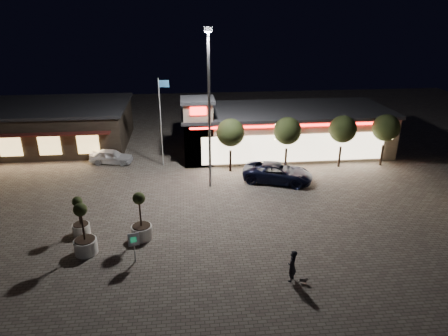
{
  "coord_description": "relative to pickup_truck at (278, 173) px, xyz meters",
  "views": [
    {
      "loc": [
        0.09,
        -21.63,
        13.85
      ],
      "look_at": [
        2.92,
        6.0,
        2.38
      ],
      "focal_mm": 32.0,
      "sensor_mm": 36.0,
      "label": 1
    }
  ],
  "objects": [
    {
      "name": "string_tree_b",
      "position": [
        1.33,
        2.69,
        2.76
      ],
      "size": [
        2.42,
        2.42,
        4.79
      ],
      "color": "#332319",
      "rests_on": "ground"
    },
    {
      "name": "string_tree_c",
      "position": [
        6.33,
        2.69,
        2.76
      ],
      "size": [
        2.42,
        2.42,
        4.79
      ],
      "color": "#332319",
      "rests_on": "ground"
    },
    {
      "name": "ground",
      "position": [
        -7.67,
        -8.31,
        -0.8
      ],
      "size": [
        90.0,
        90.0,
        0.0
      ],
      "primitive_type": "plane",
      "color": "#6D6458",
      "rests_on": "ground"
    },
    {
      "name": "pickup_truck",
      "position": [
        0.0,
        0.0,
        0.0
      ],
      "size": [
        6.33,
        4.5,
        1.6
      ],
      "primitive_type": "imported",
      "rotation": [
        0.0,
        0.0,
        1.21
      ],
      "color": "black",
      "rests_on": "ground"
    },
    {
      "name": "retail_building",
      "position": [
        1.83,
        7.51,
        1.41
      ],
      "size": [
        20.4,
        8.4,
        6.1
      ],
      "color": "tan",
      "rests_on": "ground"
    },
    {
      "name": "white_sedan",
      "position": [
        -14.5,
        5.69,
        -0.13
      ],
      "size": [
        4.18,
        2.31,
        1.35
      ],
      "primitive_type": "imported",
      "rotation": [
        0.0,
        0.0,
        1.38
      ],
      "color": "silver",
      "rests_on": "ground"
    },
    {
      "name": "pedestrian",
      "position": [
        -2.17,
        -12.78,
        0.12
      ],
      "size": [
        0.73,
        0.8,
        1.85
      ],
      "primitive_type": "imported",
      "rotation": [
        0.0,
        0.0,
        -2.14
      ],
      "color": "black",
      "rests_on": "ground"
    },
    {
      "name": "floodlight_pole",
      "position": [
        -5.67,
        -0.31,
        6.22
      ],
      "size": [
        0.6,
        0.4,
        12.38
      ],
      "color": "gray",
      "rests_on": "ground"
    },
    {
      "name": "restaurant_building",
      "position": [
        -21.67,
        11.67,
        1.36
      ],
      "size": [
        16.4,
        11.0,
        4.3
      ],
      "color": "#382D23",
      "rests_on": "ground"
    },
    {
      "name": "planter_mid",
      "position": [
        -13.72,
        -9.02,
        0.23
      ],
      "size": [
        1.36,
        1.36,
        3.33
      ],
      "color": "white",
      "rests_on": "ground"
    },
    {
      "name": "dog",
      "position": [
        -1.55,
        -13.1,
        -0.56
      ],
      "size": [
        0.46,
        0.25,
        0.25
      ],
      "color": "#59514C",
      "rests_on": "ground"
    },
    {
      "name": "string_tree_d",
      "position": [
        10.33,
        2.69,
        2.76
      ],
      "size": [
        2.42,
        2.42,
        4.79
      ],
      "color": "#332319",
      "rests_on": "ground"
    },
    {
      "name": "planter_right",
      "position": [
        -10.54,
        -7.71,
        0.19
      ],
      "size": [
        1.31,
        1.31,
        3.22
      ],
      "color": "white",
      "rests_on": "ground"
    },
    {
      "name": "flagpole",
      "position": [
        -9.58,
        4.69,
        3.94
      ],
      "size": [
        0.95,
        0.1,
        8.0
      ],
      "color": "white",
      "rests_on": "ground"
    },
    {
      "name": "planter_left",
      "position": [
        -14.47,
        -6.85,
        0.03
      ],
      "size": [
        1.1,
        1.1,
        2.7
      ],
      "color": "white",
      "rests_on": "ground"
    },
    {
      "name": "string_tree_a",
      "position": [
        -3.67,
        2.69,
        2.76
      ],
      "size": [
        2.42,
        2.42,
        4.79
      ],
      "color": "#332319",
      "rests_on": "ground"
    },
    {
      "name": "valet_sign",
      "position": [
        -10.71,
        -10.22,
        0.53
      ],
      "size": [
        0.63,
        0.18,
        1.91
      ],
      "color": "gray",
      "rests_on": "ground"
    }
  ]
}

